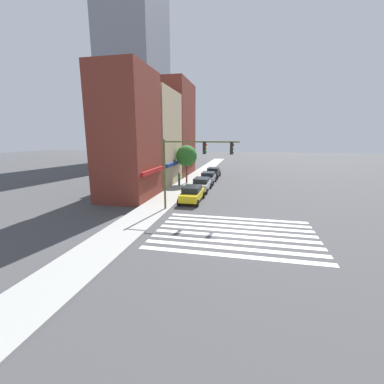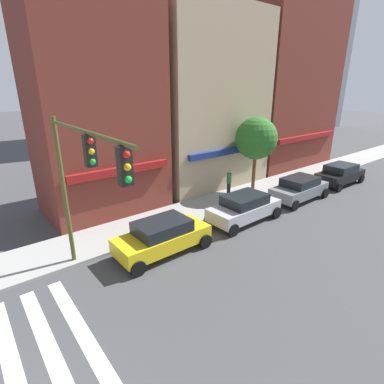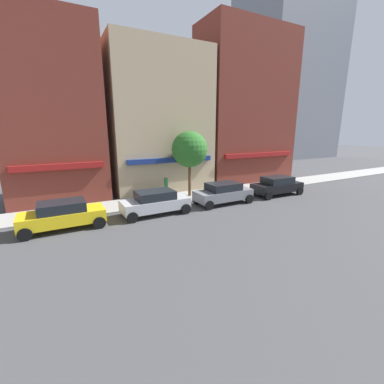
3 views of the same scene
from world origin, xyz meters
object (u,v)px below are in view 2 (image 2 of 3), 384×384
object	(u,v)px
sedan_yellow	(163,236)
sedan_grey	(299,188)
traffic_signal	(80,173)
sedan_black	(340,174)
street_tree	(256,139)
pedestrian_green_top	(229,182)
sedan_silver	(244,207)

from	to	relation	value
sedan_yellow	sedan_grey	bearing A→B (deg)	-0.73
traffic_signal	sedan_black	distance (m)	20.27
sedan_black	street_tree	xyz separation A→B (m)	(-6.94, 2.80, 3.08)
sedan_black	sedan_grey	bearing A→B (deg)	-178.81
street_tree	pedestrian_green_top	bearing A→B (deg)	162.65
sedan_grey	street_tree	bearing A→B (deg)	115.57
sedan_black	pedestrian_green_top	world-z (taller)	pedestrian_green_top
sedan_grey	pedestrian_green_top	world-z (taller)	pedestrian_green_top
sedan_grey	traffic_signal	bearing A→B (deg)	-178.26
sedan_yellow	pedestrian_green_top	world-z (taller)	pedestrian_green_top
sedan_yellow	sedan_black	world-z (taller)	same
sedan_silver	street_tree	world-z (taller)	street_tree
traffic_signal	sedan_yellow	distance (m)	5.18
sedan_yellow	traffic_signal	bearing A→B (deg)	-169.69
sedan_silver	sedan_grey	distance (m)	5.40
traffic_signal	pedestrian_green_top	world-z (taller)	traffic_signal
sedan_grey	street_tree	size ratio (longest dim) A/B	0.85
pedestrian_green_top	street_tree	xyz separation A→B (m)	(1.85, -0.58, 2.85)
sedan_yellow	pedestrian_green_top	xyz separation A→B (m)	(7.62, 3.38, 0.23)
traffic_signal	sedan_yellow	bearing A→B (deg)	11.04
sedan_grey	pedestrian_green_top	bearing A→B (deg)	132.88
traffic_signal	sedan_grey	xyz separation A→B (m)	(14.37, 0.68, -3.76)
traffic_signal	pedestrian_green_top	bearing A→B (deg)	20.05
sedan_yellow	sedan_grey	xyz separation A→B (m)	(10.87, 0.00, 0.00)
sedan_grey	sedan_black	xyz separation A→B (m)	(5.54, 0.00, 0.00)
traffic_signal	pedestrian_green_top	size ratio (longest dim) A/B	3.65
pedestrian_green_top	sedan_grey	bearing A→B (deg)	68.86
sedan_yellow	sedan_silver	distance (m)	5.47
street_tree	sedan_silver	bearing A→B (deg)	-145.01
sedan_black	pedestrian_green_top	size ratio (longest dim) A/B	2.51
sedan_yellow	sedan_black	xyz separation A→B (m)	(16.41, 0.00, 0.00)
sedan_grey	sedan_silver	bearing A→B (deg)	179.02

